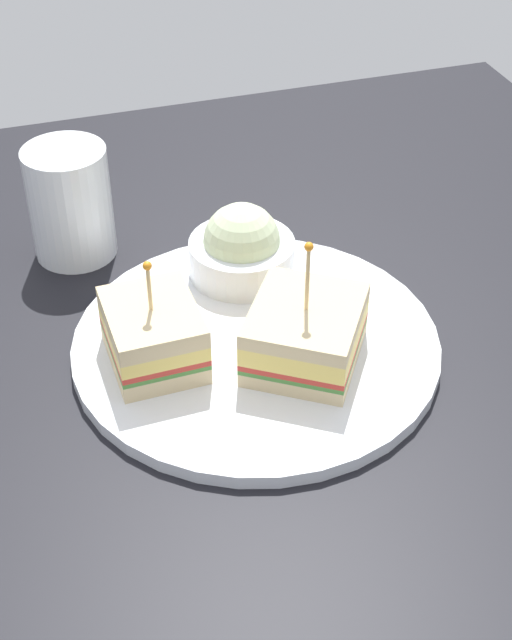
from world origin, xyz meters
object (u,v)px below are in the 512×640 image
Objects in this scene: plate at (256,345)px; sandwich_half_back at (155,338)px; coleslaw_bowl at (242,249)px; drink_glass at (71,206)px; sandwich_half_front at (305,334)px.

sandwich_half_back reaches higher than plate.
coleslaw_bowl is 0.88× the size of drink_glass.
plate is 8.92cm from sandwich_half_back.
sandwich_half_front is 26.58cm from drink_glass.
sandwich_half_back is (11.26, -2.98, 0.04)cm from sandwich_half_front.
drink_glass is (13.34, -9.50, 1.30)cm from coleslaw_bowl.
sandwich_half_back is 19.52cm from drink_glass.
sandwich_half_front is at bearing 123.39° from drink_glass.
sandwich_half_back is at bearing 2.90° from plate.
plate is at bearing -177.10° from sandwich_half_back.
sandwich_half_front reaches higher than coleslaw_bowl.
plate is 22.54cm from drink_glass.
sandwich_half_back is at bearing 44.10° from coleslaw_bowl.
coleslaw_bowl is (-1.65, -9.26, 3.11)cm from plate.
coleslaw_bowl is at bearing -84.27° from sandwich_half_front.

